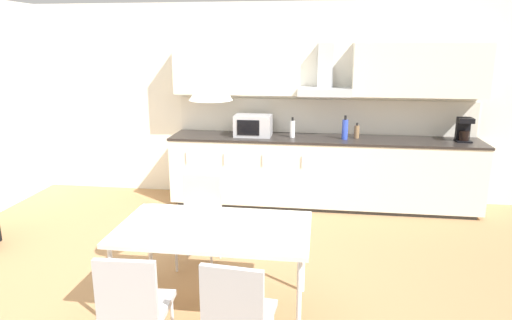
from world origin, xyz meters
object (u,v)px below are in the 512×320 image
at_px(coffee_maker, 464,130).
at_px(chair_far_left, 200,210).
at_px(bottle_blue, 345,129).
at_px(pendant_lamp, 210,85).
at_px(bottle_brown, 357,132).
at_px(dining_table, 214,232).
at_px(bottle_white, 292,129).
at_px(microwave, 253,125).
at_px(chair_near_right, 237,311).
at_px(chair_near_left, 133,302).

xyz_separation_m(coffee_maker, chair_far_left, (-2.90, -1.85, -0.53)).
bearing_deg(bottle_blue, pendant_lamp, -113.20).
distance_m(bottle_brown, pendant_lamp, 3.08).
xyz_separation_m(bottle_brown, dining_table, (-1.27, -2.68, -0.32)).
height_order(bottle_white, dining_table, bottle_white).
bearing_deg(chair_far_left, bottle_brown, 49.38).
relative_size(microwave, chair_far_left, 0.55).
bearing_deg(chair_near_right, bottle_blue, 77.08).
xyz_separation_m(bottle_blue, chair_near_right, (-0.78, -3.41, -0.52)).
bearing_deg(coffee_maker, pendant_lamp, -133.93).
bearing_deg(bottle_brown, chair_far_left, -130.62).
distance_m(chair_near_right, pendant_lamp, 1.56).
distance_m(microwave, bottle_white, 0.52).
xyz_separation_m(chair_far_left, pendant_lamp, (0.33, -0.82, 1.28)).
xyz_separation_m(coffee_maker, chair_near_right, (-2.24, -3.48, -0.53)).
distance_m(coffee_maker, pendant_lamp, 3.77).
height_order(coffee_maker, chair_near_left, coffee_maker).
distance_m(dining_table, chair_near_right, 0.89).
relative_size(chair_near_right, chair_far_left, 1.00).
relative_size(bottle_brown, bottle_blue, 0.65).
height_order(chair_near_left, pendant_lamp, pendant_lamp).
relative_size(bottle_white, chair_near_right, 0.30).
relative_size(bottle_brown, pendant_lamp, 0.62).
bearing_deg(chair_far_left, microwave, 82.03).
height_order(bottle_white, chair_far_left, bottle_white).
height_order(dining_table, chair_far_left, chair_far_left).
bearing_deg(coffee_maker, microwave, -179.43).
relative_size(microwave, bottle_brown, 2.41).
bearing_deg(pendant_lamp, chair_near_left, -112.06).
relative_size(bottle_blue, chair_near_right, 0.35).
height_order(coffee_maker, bottle_white, coffee_maker).
xyz_separation_m(dining_table, pendant_lamp, (0.00, -0.00, 1.14)).
height_order(bottle_brown, chair_near_left, bottle_brown).
height_order(bottle_brown, dining_table, bottle_brown).
bearing_deg(bottle_blue, microwave, 177.66).
xyz_separation_m(bottle_white, chair_near_left, (-0.77, -3.44, -0.50)).
relative_size(bottle_white, bottle_blue, 0.87).
xyz_separation_m(dining_table, chair_near_left, (-0.33, -0.82, -0.15)).
xyz_separation_m(bottle_blue, dining_table, (-1.11, -2.59, -0.37)).
bearing_deg(bottle_white, pendant_lamp, -99.52).
relative_size(microwave, dining_table, 0.32).
xyz_separation_m(coffee_maker, dining_table, (-2.57, -2.66, -0.39)).
bearing_deg(bottle_blue, chair_near_right, -102.92).
bearing_deg(chair_far_left, dining_table, -67.79).
bearing_deg(chair_near_right, coffee_maker, 57.26).
distance_m(bottle_brown, chair_near_left, 3.88).
bearing_deg(chair_far_left, coffee_maker, 32.47).
bearing_deg(pendant_lamp, coffee_maker, 46.07).
bearing_deg(chair_far_left, bottle_blue, 50.81).
bearing_deg(pendant_lamp, microwave, 91.73).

